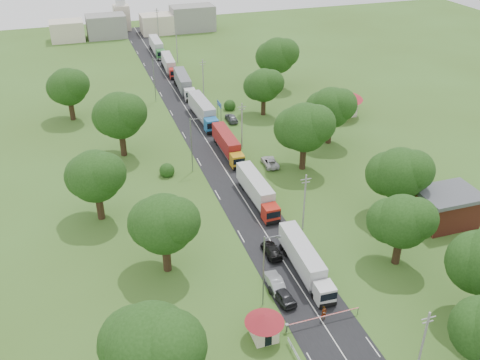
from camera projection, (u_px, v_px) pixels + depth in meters
name	position (u px, v px, depth m)	size (l,w,h in m)	color
ground	(251.00, 210.00, 81.99)	(260.00, 260.00, 0.00)	#38561C
road	(215.00, 154.00, 98.50)	(8.00, 200.00, 0.04)	black
boom_barrier	(312.00, 320.00, 60.55)	(9.22, 0.35, 1.18)	slate
guard_booth	(264.00, 323.00, 58.33)	(4.40, 4.40, 3.45)	beige
info_sign	(219.00, 107.00, 110.80)	(0.12, 3.10, 4.10)	slate
pole_0	(422.00, 345.00, 52.28)	(1.60, 0.24, 9.00)	gray
pole_1	(304.00, 202.00, 75.39)	(1.60, 0.24, 9.00)	gray
pole_2	(242.00, 125.00, 98.50)	(1.60, 0.24, 9.00)	gray
pole_3	(203.00, 78.00, 121.60)	(1.60, 0.24, 9.00)	gray
pole_4	(177.00, 46.00, 144.71)	(1.60, 0.24, 9.00)	gray
pole_5	(158.00, 22.00, 167.82)	(1.60, 0.24, 9.00)	gray
lamp_0	(265.00, 268.00, 61.29)	(2.03, 0.22, 10.00)	slate
lamp_1	(192.00, 142.00, 90.17)	(2.03, 0.22, 10.00)	slate
lamp_2	(155.00, 78.00, 119.05)	(2.03, 0.22, 10.00)	slate
tree_2	(402.00, 221.00, 67.79)	(8.00, 8.00, 10.10)	#382616
tree_3	(399.00, 173.00, 77.37)	(8.80, 8.80, 11.07)	#382616
tree_4	(304.00, 127.00, 90.03)	(9.60, 9.60, 12.05)	#382616
tree_5	(331.00, 107.00, 99.37)	(8.80, 8.80, 11.07)	#382616
tree_6	(264.00, 85.00, 111.80)	(8.00, 8.00, 10.10)	#382616
tree_7	(277.00, 55.00, 126.02)	(9.60, 9.60, 12.05)	#382616
tree_9	(151.00, 346.00, 48.05)	(9.60, 9.60, 12.05)	#382616
tree_10	(164.00, 223.00, 66.21)	(8.80, 8.80, 11.07)	#382616
tree_11	(95.00, 176.00, 76.69)	(8.80, 8.80, 11.07)	#382616
tree_12	(119.00, 115.00, 94.52)	(9.60, 9.60, 12.05)	#382616
tree_13	(68.00, 87.00, 109.16)	(8.80, 8.80, 11.07)	#382616
house_brick	(447.00, 207.00, 77.84)	(8.60, 6.60, 5.20)	maroon
house_cream	(338.00, 99.00, 113.10)	(10.08, 10.08, 5.80)	beige
distant_town	(140.00, 24.00, 171.23)	(52.00, 8.00, 8.00)	gray
church	(122.00, 13.00, 175.61)	(5.00, 5.00, 12.30)	beige
truck_0	(305.00, 260.00, 68.16)	(2.74, 13.63, 3.77)	silver
truck_1	(257.00, 190.00, 83.29)	(2.57, 13.88, 3.84)	#A91F13
truck_2	(228.00, 144.00, 97.83)	(2.31, 13.44, 3.73)	#BD8716
truck_3	(203.00, 110.00, 111.17)	(3.01, 15.11, 4.18)	#1B62A3
truck_4	(184.00, 83.00, 126.08)	(3.25, 14.69, 4.05)	silver
truck_5	(169.00, 64.00, 139.14)	(2.99, 13.68, 3.78)	red
truck_6	(157.00, 46.00, 153.48)	(2.69, 14.23, 3.94)	#2A7030
car_lane_front	(282.00, 295.00, 64.28)	(1.85, 4.60, 1.57)	black
car_lane_mid	(275.00, 282.00, 66.32)	(1.64, 4.69, 1.55)	#909397
car_lane_rear	(271.00, 250.00, 72.12)	(1.93, 4.74, 1.37)	black
car_verge_near	(270.00, 162.00, 94.38)	(2.33, 5.06, 1.41)	silver
car_verge_far	(231.00, 118.00, 111.36)	(1.87, 4.64, 1.58)	#575A5F
pedestrian_near	(324.00, 313.00, 61.36)	(0.70, 0.46, 1.92)	gray
pedestrian_booth	(266.00, 322.00, 60.29)	(0.88, 0.68, 1.80)	gray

